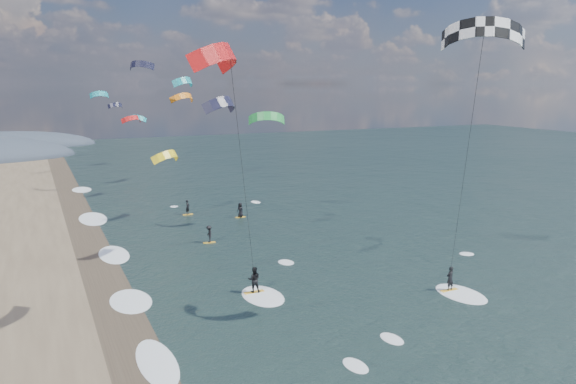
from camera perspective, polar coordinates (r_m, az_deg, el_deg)
name	(u,v)px	position (r m, az deg, el deg)	size (l,w,h in m)	color
ground	(407,370)	(29.77, 12.02, -17.31)	(260.00, 260.00, 0.00)	black
wet_sand_strip	(127,334)	(34.07, -16.07, -13.73)	(3.00, 240.00, 0.00)	#382D23
kitesurfer_near_a	(478,93)	(32.45, 18.76, 9.51)	(7.76, 9.32, 17.69)	yellow
kitesurfer_near_b	(240,138)	(31.50, -4.89, 5.47)	(6.99, 9.36, 16.46)	yellow
far_kitesurfers	(215,220)	(55.75, -7.41, -2.84)	(6.96, 12.46, 1.63)	yellow
bg_kite_field	(159,105)	(77.47, -12.97, 8.59)	(13.21, 74.61, 10.74)	black
shoreline_surf	(134,302)	(38.57, -15.39, -10.72)	(2.40, 79.40, 0.11)	white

